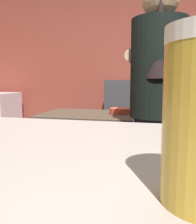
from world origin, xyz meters
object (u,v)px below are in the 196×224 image
Objects in this scene: bottle_soy at (163,74)px; bottle_olive_oil at (149,72)px; bartender at (157,105)px; chefs_knife at (194,117)px; mixing_bowl at (120,111)px.

bottle_olive_oil is (-0.17, 0.05, 0.03)m from bottle_soy.
bottle_olive_oil is (-0.10, 1.73, 0.26)m from bartender.
chefs_knife is at bearing -74.00° from bottle_olive_oil.
mixing_bowl is 0.96× the size of bottle_soy.
mixing_bowl is 0.73× the size of chefs_knife.
bottle_olive_oil is (-0.38, 1.32, 0.38)m from chefs_knife.
mixing_bowl reaches higher than chefs_knife.
bottle_soy reaches higher than chefs_knife.
bartender is 0.59m from mixing_bowl.
bottle_olive_oil is at bearing 111.12° from chefs_knife.
bartender is at bearing -119.49° from chefs_knife.
bartender is 1.69m from bottle_soy.
bartender reaches higher than mixing_bowl.
chefs_knife is 1.43m from bottle_olive_oil.
bottle_olive_oil is at bearing 1.40° from bartender.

